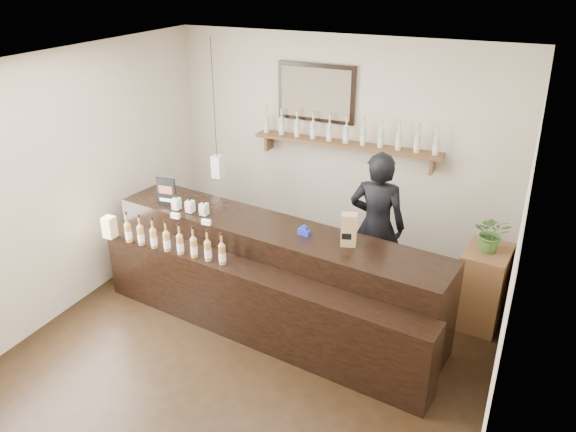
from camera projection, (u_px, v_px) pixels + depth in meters
The scene contains 10 objects.
ground at pixel (253, 350), 5.68m from camera, with size 5.00×5.00×0.00m, color black.
room_shell at pixel (247, 195), 4.96m from camera, with size 5.00×5.00×5.00m.
back_wall_decor at pixel (327, 122), 6.95m from camera, with size 2.66×0.96×1.69m.
counter at pixel (268, 280), 5.96m from camera, with size 3.85×1.50×1.24m.
promo_sign at pixel (166, 192), 6.27m from camera, with size 0.24×0.04×0.33m.
paper_bag at pixel (349, 230), 5.40m from camera, with size 0.18×0.15×0.33m.
tape_dispenser at pixel (304, 231), 5.65m from camera, with size 0.14×0.07×0.11m.
side_cabinet at pixel (483, 287), 5.95m from camera, with size 0.50×0.64×0.87m.
potted_plant at pixel (492, 233), 5.68m from camera, with size 0.36×0.31×0.39m, color #3C6729.
shopkeeper at pixel (377, 217), 6.25m from camera, with size 0.72×0.47×1.97m, color black.
Camera 1 is at (2.23, -4.01, 3.62)m, focal length 35.00 mm.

